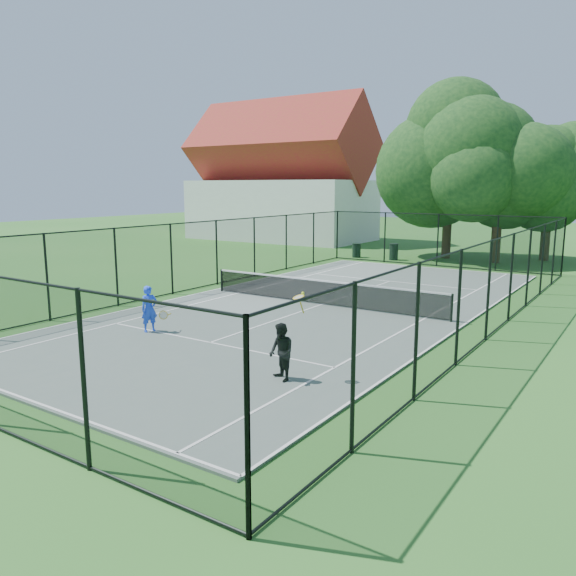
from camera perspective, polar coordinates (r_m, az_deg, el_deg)
The scene contains 12 objects.
ground at distance 21.54m, azimuth 3.46°, elevation -1.84°, with size 120.00×120.00×0.00m, color #2A6522.
tennis_court at distance 21.53m, azimuth 3.46°, elevation -1.76°, with size 11.00×24.00×0.06m, color #58675F.
tennis_net at distance 21.43m, azimuth 3.48°, elevation -0.33°, with size 10.08×0.08×0.95m.
fence at distance 21.28m, azimuth 3.51°, elevation 2.11°, with size 13.10×26.10×3.00m.
tree_near_left at distance 37.04m, azimuth 16.17°, elevation 12.47°, with size 7.70×7.70×10.04m.
tree_near_mid at distance 35.70m, azimuth 20.75°, elevation 10.47°, with size 6.25×6.25×8.18m.
tree_near_right at distance 37.97m, azimuth 25.08°, elevation 10.00°, with size 5.65×5.65×7.80m.
building at distance 48.76m, azimuth -0.75°, elevation 10.78°, with size 15.30×8.15×11.87m.
trash_bin_left at distance 36.47m, azimuth 6.97°, elevation 3.83°, with size 0.58×0.58×0.91m.
trash_bin_right at distance 35.52m, azimuth 10.68°, elevation 3.65°, with size 0.58×0.58×1.02m.
player_blue at distance 17.91m, azimuth -13.90°, elevation -2.07°, with size 0.84×0.61×1.44m.
player_black at distance 13.07m, azimuth -0.68°, elevation -6.50°, with size 0.83×0.87×2.08m.
Camera 1 is at (10.59, -18.21, 4.52)m, focal length 35.00 mm.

